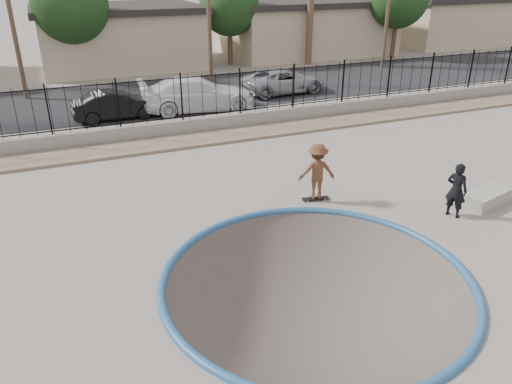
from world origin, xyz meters
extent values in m
cube|color=gray|center=(0.00, 12.00, -1.10)|extent=(120.00, 120.00, 2.20)
torus|color=#295786|center=(0.00, -1.00, 0.00)|extent=(7.04, 7.04, 0.20)
cube|color=#947D61|center=(0.00, 9.20, 0.06)|extent=(42.00, 1.60, 0.11)
cube|color=gray|center=(0.00, 10.30, 0.30)|extent=(42.00, 0.45, 0.60)
cube|color=black|center=(0.00, 10.30, 0.72)|extent=(40.00, 0.04, 0.03)
cube|color=black|center=(0.00, 10.30, 2.30)|extent=(40.00, 0.04, 0.04)
cube|color=black|center=(0.00, 17.00, 0.02)|extent=(90.00, 8.00, 0.04)
cube|color=tan|center=(0.00, 26.50, 1.75)|extent=(10.00, 8.00, 3.50)
cube|color=#292421|center=(0.00, 26.50, 3.70)|extent=(10.60, 8.60, 0.40)
cube|color=tan|center=(14.00, 26.50, 1.75)|extent=(12.00, 8.00, 3.50)
cube|color=#292421|center=(14.00, 26.50, 3.70)|extent=(12.60, 8.60, 0.40)
cube|color=tan|center=(28.00, 26.50, 1.75)|extent=(11.00, 8.00, 3.50)
cylinder|color=#473323|center=(-6.00, 19.00, 4.50)|extent=(0.24, 0.24, 9.00)
cylinder|color=#473323|center=(-3.00, 23.00, 1.50)|extent=(0.34, 0.34, 3.00)
sphere|color=#143311|center=(-3.00, 23.00, 4.20)|extent=(4.32, 4.32, 4.32)
cylinder|color=#473323|center=(7.00, 24.00, 1.38)|extent=(0.34, 0.34, 2.75)
sphere|color=#143311|center=(7.00, 24.00, 3.85)|extent=(3.96, 3.96, 3.96)
cylinder|color=#473323|center=(19.00, 22.00, 1.50)|extent=(0.34, 0.34, 3.00)
imported|color=brown|center=(1.96, 2.63, 0.83)|extent=(1.20, 0.87, 1.66)
cube|color=black|center=(1.96, 2.63, 0.06)|extent=(0.84, 0.36, 0.02)
cylinder|color=silver|center=(1.67, 2.61, 0.03)|extent=(0.06, 0.04, 0.05)
cylinder|color=silver|center=(1.70, 2.76, 0.03)|extent=(0.06, 0.04, 0.05)
cylinder|color=silver|center=(2.21, 2.50, 0.03)|extent=(0.06, 0.04, 0.05)
cylinder|color=silver|center=(2.24, 2.65, 0.03)|extent=(0.06, 0.04, 0.05)
imported|color=black|center=(5.00, 0.29, 0.78)|extent=(0.59, 0.68, 1.56)
cube|color=gray|center=(6.47, 0.50, 0.20)|extent=(1.72, 1.07, 0.40)
imported|color=black|center=(-2.21, 13.40, 0.66)|extent=(3.86, 1.47, 1.26)
imported|color=white|center=(1.53, 13.40, 0.81)|extent=(5.52, 2.61, 1.56)
imported|color=#9EA0A7|center=(6.78, 15.00, 0.67)|extent=(4.72, 2.44, 1.27)
camera|label=1|loc=(-4.80, -9.04, 6.43)|focal=35.00mm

